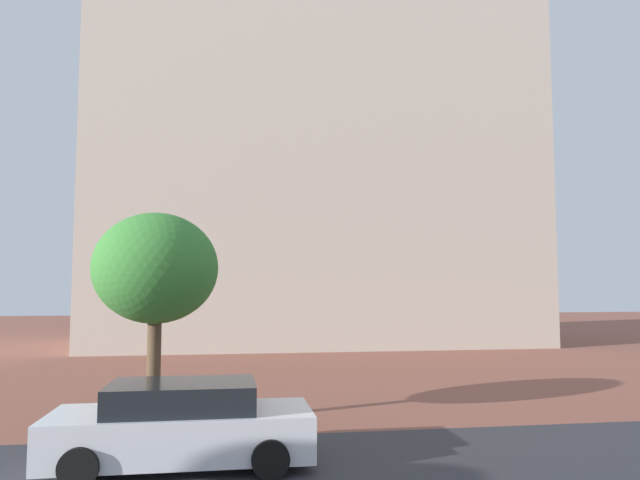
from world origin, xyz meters
TOP-DOWN VIEW (x-y plane):
  - ground_plane at (0.00, 10.00)m, footprint 120.00×120.00m
  - landmark_building at (3.21, 32.19)m, footprint 24.62×10.35m
  - car_white at (-2.33, 9.52)m, footprint 4.58×2.08m
  - tree_curb_far at (-3.22, 12.61)m, footprint 2.85×2.85m

SIDE VIEW (x-z plane):
  - ground_plane at x=0.00m, z-range 0.00..0.00m
  - car_white at x=-2.33m, z-range -0.02..1.44m
  - tree_curb_far at x=-3.22m, z-range 1.14..6.03m
  - landmark_building at x=3.21m, z-range -6.33..30.52m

